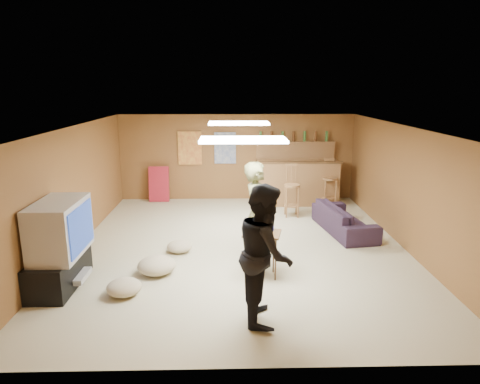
{
  "coord_description": "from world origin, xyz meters",
  "views": [
    {
      "loc": [
        -0.19,
        -7.42,
        2.9
      ],
      "look_at": [
        0.0,
        0.2,
        1.0
      ],
      "focal_mm": 32.0,
      "sensor_mm": 36.0,
      "label": 1
    }
  ],
  "objects_px": {
    "person_olive": "(257,216)",
    "sofa": "(344,219)",
    "tray_table": "(262,255)",
    "tv_body": "(60,228)",
    "person_black": "(265,253)",
    "bar_counter": "(297,183)"
  },
  "relations": [
    {
      "from": "sofa",
      "to": "person_olive",
      "type": "bearing_deg",
      "value": 123.14
    },
    {
      "from": "tv_body",
      "to": "person_black",
      "type": "relative_size",
      "value": 0.62
    },
    {
      "from": "bar_counter",
      "to": "person_black",
      "type": "height_order",
      "value": "person_black"
    },
    {
      "from": "tv_body",
      "to": "tray_table",
      "type": "relative_size",
      "value": 1.53
    },
    {
      "from": "person_black",
      "to": "sofa",
      "type": "bearing_deg",
      "value": -29.03
    },
    {
      "from": "person_olive",
      "to": "person_black",
      "type": "bearing_deg",
      "value": -173.1
    },
    {
      "from": "bar_counter",
      "to": "tray_table",
      "type": "xyz_separation_m",
      "value": [
        -1.2,
        -4.2,
        -0.19
      ]
    },
    {
      "from": "tv_body",
      "to": "person_black",
      "type": "height_order",
      "value": "person_black"
    },
    {
      "from": "tv_body",
      "to": "sofa",
      "type": "bearing_deg",
      "value": 25.82
    },
    {
      "from": "tray_table",
      "to": "bar_counter",
      "type": "bearing_deg",
      "value": 74.06
    },
    {
      "from": "tv_body",
      "to": "tray_table",
      "type": "xyz_separation_m",
      "value": [
        2.95,
        0.25,
        -0.54
      ]
    },
    {
      "from": "person_black",
      "to": "bar_counter",
      "type": "bearing_deg",
      "value": -12.17
    },
    {
      "from": "person_olive",
      "to": "tray_table",
      "type": "relative_size",
      "value": 2.43
    },
    {
      "from": "tray_table",
      "to": "person_black",
      "type": "bearing_deg",
      "value": -92.56
    },
    {
      "from": "bar_counter",
      "to": "tv_body",
      "type": "bearing_deg",
      "value": -133.0
    },
    {
      "from": "person_olive",
      "to": "sofa",
      "type": "height_order",
      "value": "person_olive"
    },
    {
      "from": "bar_counter",
      "to": "person_olive",
      "type": "xyz_separation_m",
      "value": [
        -1.26,
        -3.84,
        0.33
      ]
    },
    {
      "from": "tv_body",
      "to": "person_black",
      "type": "distance_m",
      "value": 3.05
    },
    {
      "from": "bar_counter",
      "to": "person_black",
      "type": "relative_size",
      "value": 1.14
    },
    {
      "from": "sofa",
      "to": "tray_table",
      "type": "bearing_deg",
      "value": 129.55
    },
    {
      "from": "bar_counter",
      "to": "sofa",
      "type": "bearing_deg",
      "value": -73.43
    },
    {
      "from": "tv_body",
      "to": "tray_table",
      "type": "distance_m",
      "value": 3.01
    }
  ]
}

